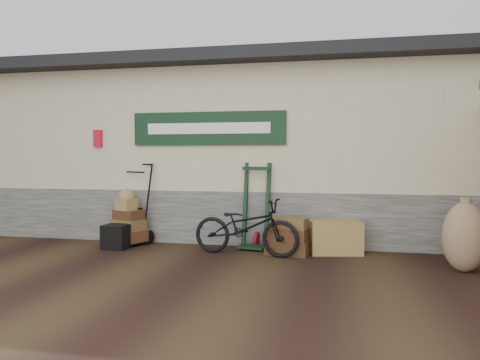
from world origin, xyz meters
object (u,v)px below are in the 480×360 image
at_px(wicker_hamper, 335,237).
at_px(black_trunk, 116,237).
at_px(porter_trolley, 136,203).
at_px(suitcase_stack, 288,236).
at_px(green_barrow, 255,206).
at_px(bicycle, 246,224).

height_order(wicker_hamper, black_trunk, wicker_hamper).
height_order(porter_trolley, wicker_hamper, porter_trolley).
xyz_separation_m(suitcase_stack, black_trunk, (-2.75, -0.15, -0.09)).
bearing_deg(wicker_hamper, porter_trolley, 177.73).
distance_m(green_barrow, wicker_hamper, 1.35).
relative_size(porter_trolley, green_barrow, 1.01).
relative_size(green_barrow, bicycle, 0.84).
bearing_deg(black_trunk, wicker_hamper, 6.42).
xyz_separation_m(green_barrow, suitcase_stack, (0.57, -0.37, -0.41)).
bearing_deg(suitcase_stack, black_trunk, -176.92).
bearing_deg(black_trunk, suitcase_stack, 3.08).
bearing_deg(green_barrow, wicker_hamper, 3.12).
bearing_deg(bicycle, suitcase_stack, -65.45).
height_order(green_barrow, suitcase_stack, green_barrow).
height_order(porter_trolley, bicycle, porter_trolley).
bearing_deg(porter_trolley, wicker_hamper, 21.91).
distance_m(suitcase_stack, wicker_hamper, 0.74).
height_order(suitcase_stack, bicycle, bicycle).
bearing_deg(black_trunk, porter_trolley, 78.54).
bearing_deg(porter_trolley, green_barrow, 24.18).
bearing_deg(suitcase_stack, wicker_hamper, 18.90).
distance_m(green_barrow, bicycle, 0.60).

